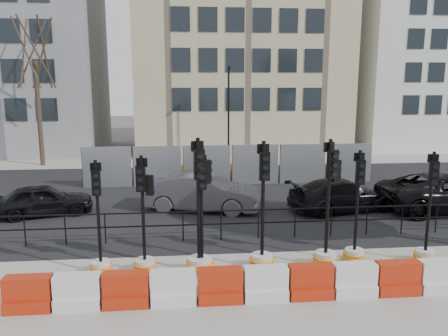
{
  "coord_description": "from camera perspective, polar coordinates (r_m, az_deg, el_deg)",
  "views": [
    {
      "loc": [
        -2.36,
        -12.0,
        4.87
      ],
      "look_at": [
        -0.93,
        3.0,
        2.01
      ],
      "focal_mm": 35.0,
      "sensor_mm": 36.0,
      "label": 1
    }
  ],
  "objects": [
    {
      "name": "traffic_signal_c",
      "position": [
        11.59,
        -2.9,
        -10.55
      ],
      "size": [
        0.63,
        0.63,
        3.22
      ],
      "rotation": [
        0.0,
        0.0,
        0.08
      ],
      "color": "silver",
      "rests_on": "ground"
    },
    {
      "name": "traffic_signal_d",
      "position": [
        11.5,
        -3.21,
        -9.7
      ],
      "size": [
        0.71,
        0.71,
        3.59
      ],
      "rotation": [
        0.0,
        0.0,
        0.2
      ],
      "color": "silver",
      "rests_on": "ground"
    },
    {
      "name": "building_cream",
      "position": [
        34.51,
        1.93,
        17.62
      ],
      "size": [
        15.0,
        10.06,
        18.0
      ],
      "color": "tan",
      "rests_on": "ground"
    },
    {
      "name": "sidewalk_near",
      "position": [
        10.5,
        8.57,
        -16.96
      ],
      "size": [
        40.0,
        6.0,
        0.02
      ],
      "primitive_type": "cube",
      "color": "gray",
      "rests_on": "ground"
    },
    {
      "name": "traffic_signal_b",
      "position": [
        11.73,
        -10.34,
        -10.01
      ],
      "size": [
        0.62,
        0.62,
        3.14
      ],
      "rotation": [
        0.0,
        0.0,
        -0.15
      ],
      "color": "silver",
      "rests_on": "ground"
    },
    {
      "name": "lamp_post_far",
      "position": [
        27.18,
        0.6,
        7.28
      ],
      "size": [
        0.12,
        0.56,
        6.0
      ],
      "color": "black",
      "rests_on": "ground"
    },
    {
      "name": "tree_bare_far",
      "position": [
        28.88,
        -23.53,
        13.43
      ],
      "size": [
        2.0,
        2.0,
        9.0
      ],
      "color": "#473828",
      "rests_on": "ground"
    },
    {
      "name": "ground",
      "position": [
        13.17,
        5.38,
        -11.01
      ],
      "size": [
        120.0,
        120.0,
        0.0
      ],
      "primitive_type": "plane",
      "color": "#51514C",
      "rests_on": "ground"
    },
    {
      "name": "traffic_signal_f",
      "position": [
        12.19,
        13.31,
        -8.88
      ],
      "size": [
        0.69,
        0.69,
        3.51
      ],
      "rotation": [
        0.0,
        0.0,
        0.3
      ],
      "color": "silver",
      "rests_on": "ground"
    },
    {
      "name": "barrier_row",
      "position": [
        10.51,
        8.36,
        -14.74
      ],
      "size": [
        12.55,
        0.5,
        0.8
      ],
      "color": "red",
      "rests_on": "ground"
    },
    {
      "name": "traffic_signal_h",
      "position": [
        13.41,
        24.93,
        -8.63
      ],
      "size": [
        0.62,
        0.62,
        3.14
      ],
      "rotation": [
        0.0,
        0.0,
        -0.27
      ],
      "color": "silver",
      "rests_on": "ground"
    },
    {
      "name": "traffic_signal_g",
      "position": [
        12.76,
        16.76,
        -9.02
      ],
      "size": [
        0.62,
        0.62,
        3.17
      ],
      "rotation": [
        0.0,
        0.0,
        -0.11
      ],
      "color": "silver",
      "rests_on": "ground"
    },
    {
      "name": "traffic_signal_a",
      "position": [
        11.93,
        -15.86,
        -10.5
      ],
      "size": [
        0.6,
        0.6,
        3.04
      ],
      "rotation": [
        0.0,
        0.0,
        0.15
      ],
      "color": "silver",
      "rests_on": "ground"
    },
    {
      "name": "building_white",
      "position": [
        39.24,
        24.96,
        14.36
      ],
      "size": [
        12.0,
        9.06,
        16.0
      ],
      "color": "silver",
      "rests_on": "ground"
    },
    {
      "name": "kerb_railing",
      "position": [
        14.05,
        4.51,
        -6.61
      ],
      "size": [
        18.0,
        0.04,
        1.0
      ],
      "color": "black",
      "rests_on": "ground"
    },
    {
      "name": "building_grey",
      "position": [
        35.99,
        -25.02,
        13.17
      ],
      "size": [
        11.0,
        9.06,
        14.0
      ],
      "color": "gray",
      "rests_on": "ground"
    },
    {
      "name": "car_b",
      "position": [
        17.16,
        -2.85,
        -3.16
      ],
      "size": [
        3.87,
        5.34,
        1.5
      ],
      "primitive_type": "imported",
      "rotation": [
        0.0,
        0.0,
        1.31
      ],
      "color": "#47464B",
      "rests_on": "ground"
    },
    {
      "name": "sidewalk_far",
      "position": [
        28.52,
        -0.63,
        0.94
      ],
      "size": [
        40.0,
        4.0,
        0.02
      ],
      "primitive_type": "cube",
      "color": "gray",
      "rests_on": "ground"
    },
    {
      "name": "road",
      "position": [
        19.75,
        1.58,
        -3.48
      ],
      "size": [
        40.0,
        14.0,
        0.03
      ],
      "primitive_type": "cube",
      "color": "black",
      "rests_on": "ground"
    },
    {
      "name": "traffic_signal_e",
      "position": [
        11.81,
        5.01,
        -9.88
      ],
      "size": [
        0.69,
        0.69,
        3.48
      ],
      "rotation": [
        0.0,
        0.0,
        0.05
      ],
      "color": "silver",
      "rests_on": "ground"
    },
    {
      "name": "car_c",
      "position": [
        17.75,
        15.24,
        -3.44
      ],
      "size": [
        3.59,
        5.1,
        1.27
      ],
      "primitive_type": "imported",
      "rotation": [
        0.0,
        0.0,
        1.79
      ],
      "color": "black",
      "rests_on": "ground"
    },
    {
      "name": "heras_fencing",
      "position": [
        22.32,
        0.69,
        -0.07
      ],
      "size": [
        14.33,
        1.72,
        2.0
      ],
      "color": "#94979C",
      "rests_on": "ground"
    },
    {
      "name": "car_a",
      "position": [
        17.88,
        -22.5,
        -3.88
      ],
      "size": [
        3.24,
        4.3,
        1.22
      ],
      "primitive_type": "imported",
      "rotation": [
        0.0,
        0.0,
        1.83
      ],
      "color": "black",
      "rests_on": "ground"
    }
  ]
}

